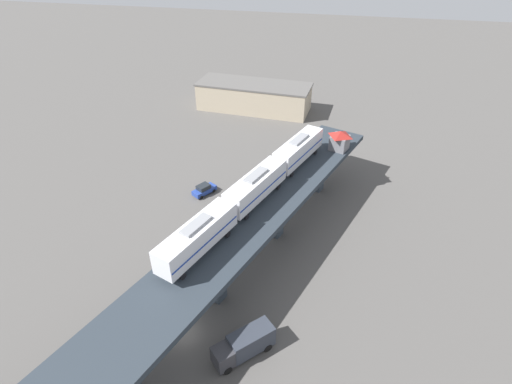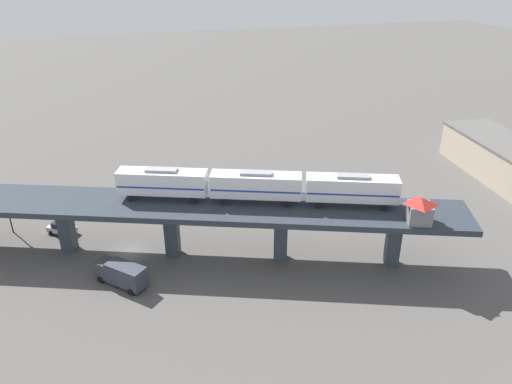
% 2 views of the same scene
% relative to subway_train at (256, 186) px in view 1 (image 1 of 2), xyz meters
% --- Properties ---
extents(ground_plane, '(400.00, 400.00, 0.00)m').
position_rel_subway_train_xyz_m(ground_plane, '(-4.77, -17.43, -10.53)').
color(ground_plane, '#514F4C').
extents(elevated_viaduct, '(39.01, 89.42, 7.99)m').
position_rel_subway_train_xyz_m(elevated_viaduct, '(-4.83, -17.60, -3.68)').
color(elevated_viaduct, '#283039').
rests_on(elevated_viaduct, ground).
extents(subway_train, '(15.21, 35.96, 4.45)m').
position_rel_subway_train_xyz_m(subway_train, '(0.00, 0.00, 0.00)').
color(subway_train, silver).
rests_on(subway_train, elevated_viaduct).
extents(signal_hut, '(4.12, 4.12, 3.40)m').
position_rel_subway_train_xyz_m(signal_hut, '(10.54, 18.09, -0.74)').
color(signal_hut, slate).
rests_on(signal_hut, elevated_viaduct).
extents(street_car_blue, '(3.85, 4.69, 1.89)m').
position_rel_subway_train_xyz_m(street_car_blue, '(-11.97, 10.99, -9.59)').
color(street_car_blue, '#233D93').
rests_on(street_car_blue, ground).
extents(delivery_truck, '(6.66, 6.71, 3.20)m').
position_rel_subway_train_xyz_m(delivery_truck, '(2.85, -18.47, -8.77)').
color(delivery_truck, '#333338').
rests_on(delivery_truck, ground).
extents(warehouse_building, '(29.20, 12.16, 6.80)m').
position_rel_subway_train_xyz_m(warehouse_building, '(-12.00, 50.92, -7.12)').
color(warehouse_building, tan).
rests_on(warehouse_building, ground).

